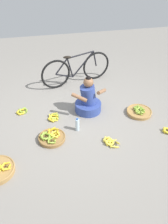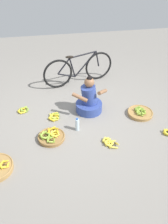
% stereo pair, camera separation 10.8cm
% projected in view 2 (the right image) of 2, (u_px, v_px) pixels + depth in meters
% --- Properties ---
extents(ground_plane, '(10.00, 10.00, 0.00)m').
position_uv_depth(ground_plane, '(82.00, 121.00, 4.56)').
color(ground_plane, gray).
extents(vendor_woman_front, '(0.73, 0.54, 0.77)m').
position_uv_depth(vendor_woman_front, '(89.00, 100.00, 4.68)').
color(vendor_woman_front, '#334793').
rests_on(vendor_woman_front, ground).
extents(bicycle_leaning, '(1.67, 0.45, 0.73)m').
position_uv_depth(bicycle_leaning, '(79.00, 69.00, 5.51)').
color(bicycle_leaning, black).
rests_on(bicycle_leaning, ground).
extents(banana_basket_back_right, '(0.47, 0.47, 0.14)m').
position_uv_depth(banana_basket_back_right, '(51.00, 137.00, 4.13)').
color(banana_basket_back_right, olive).
rests_on(banana_basket_back_right, ground).
extents(banana_basket_mid_right, '(0.49, 0.49, 0.14)m').
position_uv_depth(banana_basket_mid_right, '(140.00, 113.00, 4.69)').
color(banana_basket_mid_right, '#A87F47').
rests_on(banana_basket_mid_right, ground).
extents(loose_bananas_front_center, '(0.24, 0.23, 0.09)m').
position_uv_depth(loose_bananas_front_center, '(23.00, 110.00, 4.79)').
color(loose_bananas_front_center, '#8CAD38').
rests_on(loose_bananas_front_center, ground).
extents(loose_bananas_near_bicycle, '(0.27, 0.29, 0.09)m').
position_uv_depth(loose_bananas_near_bicycle, '(109.00, 142.00, 4.04)').
color(loose_bananas_near_bicycle, yellow).
rests_on(loose_bananas_near_bicycle, ground).
extents(loose_bananas_front_right, '(0.25, 0.29, 0.09)m').
position_uv_depth(loose_bananas_front_right, '(54.00, 117.00, 4.61)').
color(loose_bananas_front_right, olive).
rests_on(loose_bananas_front_right, ground).
extents(loose_bananas_back_left, '(0.21, 0.21, 0.09)m').
position_uv_depth(loose_bananas_back_left, '(168.00, 132.00, 4.24)').
color(loose_bananas_back_left, yellow).
rests_on(loose_bananas_back_left, ground).
extents(water_bottle, '(0.07, 0.07, 0.26)m').
position_uv_depth(water_bottle, '(77.00, 125.00, 4.27)').
color(water_bottle, silver).
rests_on(water_bottle, ground).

